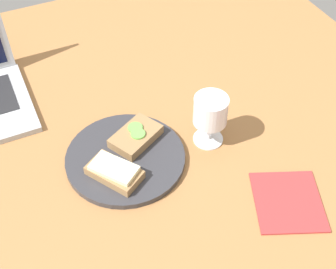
# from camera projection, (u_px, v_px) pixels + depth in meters

# --- Properties ---
(wooden_table) EXTENTS (1.40, 1.40, 0.03)m
(wooden_table) POSITION_uv_depth(u_px,v_px,m) (149.00, 157.00, 1.03)
(wooden_table) COLOR #9E6B3D
(wooden_table) RESTS_ON ground
(plate) EXTENTS (0.26, 0.26, 0.01)m
(plate) POSITION_uv_depth(u_px,v_px,m) (126.00, 159.00, 1.00)
(plate) COLOR #333338
(plate) RESTS_ON wooden_table
(sandwich_with_cucumber) EXTENTS (0.13, 0.11, 0.03)m
(sandwich_with_cucumber) POSITION_uv_depth(u_px,v_px,m) (136.00, 136.00, 1.02)
(sandwich_with_cucumber) COLOR #937047
(sandwich_with_cucumber) RESTS_ON plate
(sandwich_with_cheese) EXTENTS (0.11, 0.13, 0.03)m
(sandwich_with_cheese) POSITION_uv_depth(u_px,v_px,m) (114.00, 171.00, 0.95)
(sandwich_with_cheese) COLOR #937047
(sandwich_with_cheese) RESTS_ON plate
(wine_glass) EXTENTS (0.07, 0.07, 0.12)m
(wine_glass) POSITION_uv_depth(u_px,v_px,m) (210.00, 113.00, 0.99)
(wine_glass) COLOR white
(wine_glass) RESTS_ON wooden_table
(napkin) EXTENTS (0.18, 0.19, 0.00)m
(napkin) POSITION_uv_depth(u_px,v_px,m) (288.00, 201.00, 0.93)
(napkin) COLOR #B23333
(napkin) RESTS_ON wooden_table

